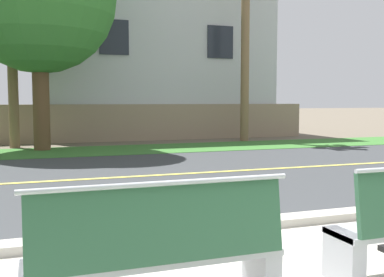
% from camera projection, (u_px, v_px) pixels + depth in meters
% --- Properties ---
extents(ground_plane, '(140.00, 140.00, 0.00)m').
position_uv_depth(ground_plane, '(125.00, 167.00, 10.64)').
color(ground_plane, '#665B4C').
extents(curb_edge, '(44.00, 0.30, 0.11)m').
position_uv_depth(curb_edge, '(219.00, 227.00, 5.33)').
color(curb_edge, '#ADA89E').
rests_on(curb_edge, ground_plane).
extents(street_asphalt, '(52.00, 8.00, 0.01)m').
position_uv_depth(street_asphalt, '(140.00, 176.00, 9.23)').
color(street_asphalt, '#383A3D').
rests_on(street_asphalt, ground_plane).
extents(road_centre_line, '(48.00, 0.14, 0.01)m').
position_uv_depth(road_centre_line, '(140.00, 176.00, 9.23)').
color(road_centre_line, '#E0CC4C').
rests_on(road_centre_line, ground_plane).
extents(far_verge_grass, '(48.00, 2.80, 0.02)m').
position_uv_depth(far_verge_grass, '(102.00, 150.00, 14.01)').
color(far_verge_grass, '#38702D').
rests_on(far_verge_grass, ground_plane).
extents(bench_left, '(1.83, 0.48, 1.01)m').
position_uv_depth(bench_left, '(158.00, 256.00, 3.18)').
color(bench_left, '#9EA0A8').
rests_on(bench_left, ground_plane).
extents(garden_wall, '(13.00, 0.36, 1.40)m').
position_uv_depth(garden_wall, '(152.00, 122.00, 17.71)').
color(garden_wall, gray).
rests_on(garden_wall, ground_plane).
extents(house_across_street, '(10.29, 6.91, 7.67)m').
position_uv_depth(house_across_street, '(149.00, 49.00, 20.68)').
color(house_across_street, '#B7BCC1').
rests_on(house_across_street, ground_plane).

